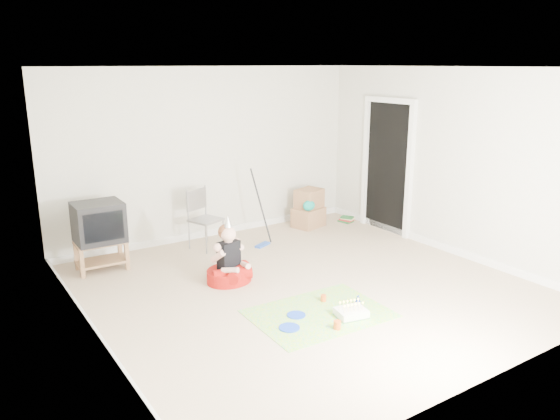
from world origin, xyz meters
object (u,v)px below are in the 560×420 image
folding_chair (206,220)px  crt_tv (99,222)px  cardboard_boxes (309,209)px  seated_woman (229,267)px  tv_stand (101,253)px  birthday_cake (351,313)px

folding_chair → crt_tv: bearing=-178.8°
cardboard_boxes → seated_woman: 2.63m
tv_stand → folding_chair: folding_chair is taller
seated_woman → birthday_cake: (0.62, -1.60, -0.14)m
crt_tv → birthday_cake: crt_tv is taller
tv_stand → crt_tv: size_ratio=1.06×
crt_tv → cardboard_boxes: (3.45, 0.10, -0.36)m
crt_tv → folding_chair: size_ratio=0.68×
tv_stand → seated_woman: 1.76m
crt_tv → cardboard_boxes: 3.47m
tv_stand → cardboard_boxes: 3.45m
crt_tv → folding_chair: 1.55m
cardboard_boxes → seated_woman: bearing=-148.4°
tv_stand → crt_tv: crt_tv is taller
tv_stand → cardboard_boxes: bearing=1.7°
cardboard_boxes → birthday_cake: bearing=-118.5°
tv_stand → folding_chair: size_ratio=0.72×
folding_chair → cardboard_boxes: 1.92m
folding_chair → cardboard_boxes: (1.92, 0.07, -0.13)m
crt_tv → seated_woman: crt_tv is taller
cardboard_boxes → seated_woman: (-2.24, -1.38, -0.11)m
crt_tv → folding_chair: (1.54, 0.03, -0.22)m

